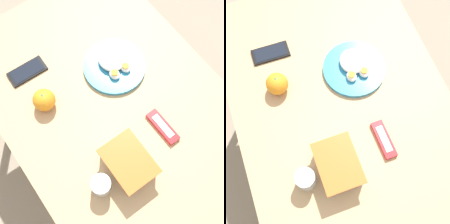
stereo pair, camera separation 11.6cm
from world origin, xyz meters
The scene contains 8 objects.
ground_plane centered at (0.00, 0.00, 0.00)m, with size 10.00×10.00×0.00m, color gray.
table centered at (0.00, 0.00, 0.65)m, with size 1.21×0.83×0.74m.
food_container centered at (-0.25, 0.10, 0.78)m, with size 0.18×0.14×0.10m.
orange_fruit centered at (0.12, 0.21, 0.78)m, with size 0.09×0.09×0.09m.
rice_plate centered at (0.11, -0.10, 0.75)m, with size 0.25×0.25×0.05m.
candy_bar centered at (-0.21, -0.09, 0.75)m, with size 0.15×0.05×0.02m.
cell_phone centered at (0.29, 0.20, 0.74)m, with size 0.08×0.15×0.01m.
drinking_glass centered at (-0.26, 0.22, 0.78)m, with size 0.07×0.07×0.09m.
Camera 2 is at (-0.46, 0.18, 1.85)m, focal length 50.00 mm.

